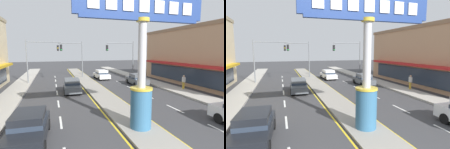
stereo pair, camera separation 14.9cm
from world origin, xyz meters
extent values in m
cube|color=gray|center=(0.00, 18.00, 0.07)|extent=(2.32, 52.00, 0.14)
cube|color=#ADA89E|center=(-8.95, 16.00, 0.09)|extent=(2.39, 60.00, 0.18)
cube|color=#ADA89E|center=(8.95, 16.00, 0.09)|extent=(2.39, 60.00, 0.18)
cube|color=silver|center=(-4.46, 9.20, 0.00)|extent=(0.14, 2.20, 0.01)
cube|color=silver|center=(-4.46, 13.60, 0.00)|extent=(0.14, 2.20, 0.01)
cube|color=silver|center=(-4.46, 18.00, 0.00)|extent=(0.14, 2.20, 0.01)
cube|color=silver|center=(-4.46, 22.40, 0.00)|extent=(0.14, 2.20, 0.01)
cube|color=silver|center=(-4.46, 26.80, 0.00)|extent=(0.14, 2.20, 0.01)
cube|color=silver|center=(-4.46, 31.20, 0.00)|extent=(0.14, 2.20, 0.01)
cube|color=silver|center=(4.46, 4.80, 0.00)|extent=(0.14, 2.20, 0.01)
cube|color=silver|center=(4.46, 9.20, 0.00)|extent=(0.14, 2.20, 0.01)
cube|color=silver|center=(4.46, 13.60, 0.00)|extent=(0.14, 2.20, 0.01)
cube|color=silver|center=(4.46, 18.00, 0.00)|extent=(0.14, 2.20, 0.01)
cube|color=silver|center=(4.46, 22.40, 0.00)|extent=(0.14, 2.20, 0.01)
cube|color=silver|center=(4.46, 26.80, 0.00)|extent=(0.14, 2.20, 0.01)
cube|color=silver|center=(4.46, 31.20, 0.00)|extent=(0.14, 2.20, 0.01)
cube|color=yellow|center=(-1.34, 18.00, 0.00)|extent=(0.12, 52.00, 0.01)
cube|color=yellow|center=(1.34, 18.00, 0.00)|extent=(0.12, 52.00, 0.01)
cylinder|color=#33668C|center=(0.00, 6.54, 1.29)|extent=(1.23, 1.23, 2.30)
cylinder|color=gold|center=(0.00, 6.54, 2.50)|extent=(1.29, 1.29, 0.12)
cylinder|color=#B7B7BC|center=(0.00, 6.54, 4.45)|extent=(0.46, 0.46, 4.02)
cylinder|color=gold|center=(0.00, 6.54, 6.36)|extent=(0.74, 0.74, 0.20)
cube|color=navy|center=(0.00, 6.54, 7.08)|extent=(7.69, 0.24, 1.24)
cube|color=navy|center=(0.00, 6.54, 6.38)|extent=(7.07, 0.29, 0.16)
cube|color=white|center=(-2.80, 6.39, 7.08)|extent=(0.60, 0.06, 0.68)
cube|color=white|center=(-1.87, 6.39, 7.08)|extent=(0.60, 0.06, 0.68)
cube|color=white|center=(-0.93, 6.39, 7.08)|extent=(0.60, 0.06, 0.68)
cube|color=white|center=(0.00, 6.39, 7.08)|extent=(0.60, 0.06, 0.68)
cube|color=white|center=(0.93, 6.39, 7.08)|extent=(0.60, 0.06, 0.68)
cube|color=white|center=(1.87, 6.39, 7.08)|extent=(0.60, 0.06, 0.68)
cube|color=white|center=(2.80, 6.39, 7.08)|extent=(0.60, 0.06, 0.68)
cube|color=tan|center=(15.57, 16.64, 3.72)|extent=(7.71, 20.82, 7.45)
cube|color=#89674C|center=(15.57, 16.64, 7.67)|extent=(7.86, 21.24, 0.45)
cube|color=#B21E1E|center=(11.26, 16.64, 2.89)|extent=(0.90, 17.70, 0.30)
cube|color=#283342|center=(11.67, 16.64, 1.50)|extent=(0.08, 17.07, 2.00)
cylinder|color=slate|center=(-8.16, 24.98, 3.10)|extent=(0.16, 0.16, 6.20)
cylinder|color=slate|center=(-5.85, 24.98, 5.90)|extent=(4.62, 0.12, 0.12)
cube|color=black|center=(-3.54, 24.82, 5.09)|extent=(0.32, 0.24, 0.92)
sphere|color=black|center=(-3.54, 24.68, 5.39)|extent=(0.17, 0.17, 0.17)
sphere|color=black|center=(-3.54, 24.68, 5.09)|extent=(0.17, 0.17, 0.17)
sphere|color=#19D83F|center=(-3.54, 24.68, 4.79)|extent=(0.17, 0.17, 0.17)
cylinder|color=slate|center=(8.16, 25.35, 3.10)|extent=(0.16, 0.16, 6.20)
cylinder|color=slate|center=(5.85, 25.35, 5.90)|extent=(4.62, 0.12, 0.12)
cube|color=black|center=(3.54, 25.19, 5.09)|extent=(0.32, 0.24, 0.92)
sphere|color=black|center=(3.54, 25.05, 5.39)|extent=(0.17, 0.17, 0.17)
sphere|color=black|center=(3.54, 25.05, 5.09)|extent=(0.17, 0.17, 0.17)
sphere|color=#19D83F|center=(3.54, 25.05, 4.79)|extent=(0.17, 0.17, 0.17)
cylinder|color=slate|center=(0.09, 28.57, 3.10)|extent=(0.16, 0.16, 6.20)
cylinder|color=slate|center=(-1.89, 28.57, 5.90)|extent=(3.96, 0.12, 0.12)
cube|color=black|center=(-3.87, 28.41, 5.09)|extent=(0.32, 0.24, 0.92)
sphere|color=black|center=(-3.87, 28.27, 5.39)|extent=(0.17, 0.17, 0.17)
sphere|color=yellow|center=(-3.87, 28.27, 5.09)|extent=(0.17, 0.17, 0.17)
sphere|color=black|center=(-3.87, 28.27, 4.79)|extent=(0.17, 0.17, 0.17)
cube|color=#4C5156|center=(-2.81, 17.73, 0.60)|extent=(1.94, 4.37, 0.66)
cube|color=#4C5156|center=(-2.80, 17.90, 1.23)|extent=(1.64, 2.21, 0.60)
cube|color=#283342|center=(-2.80, 17.90, 1.05)|extent=(1.67, 2.24, 0.24)
cylinder|color=black|center=(-2.06, 16.36, 0.31)|extent=(0.25, 0.63, 0.62)
cylinder|color=black|center=(-3.68, 16.43, 0.31)|extent=(0.25, 0.63, 0.62)
cylinder|color=black|center=(-1.95, 19.02, 0.31)|extent=(0.25, 0.63, 0.62)
cylinder|color=black|center=(-3.56, 19.09, 0.31)|extent=(0.25, 0.63, 0.62)
cube|color=#4C5156|center=(6.11, 19.61, 0.60)|extent=(1.98, 4.38, 0.66)
cube|color=#4C5156|center=(6.10, 19.44, 1.23)|extent=(1.66, 2.23, 0.60)
cube|color=#283342|center=(6.10, 19.44, 1.05)|extent=(1.69, 2.25, 0.24)
cylinder|color=black|center=(5.37, 20.98, 0.31)|extent=(0.25, 0.63, 0.62)
cylinder|color=black|center=(6.99, 20.90, 0.31)|extent=(0.25, 0.63, 0.62)
cylinder|color=black|center=(5.23, 18.32, 0.31)|extent=(0.25, 0.63, 0.62)
cylinder|color=black|center=(6.85, 18.24, 0.31)|extent=(0.25, 0.63, 0.62)
cube|color=black|center=(-6.11, 7.00, 0.60)|extent=(2.00, 4.39, 0.66)
cube|color=black|center=(-6.10, 7.17, 1.23)|extent=(1.67, 2.23, 0.60)
cube|color=#283342|center=(-6.10, 7.17, 1.05)|extent=(1.70, 2.26, 0.24)
cylinder|color=black|center=(-5.38, 5.62, 0.31)|extent=(0.25, 0.63, 0.62)
cylinder|color=black|center=(-5.23, 8.28, 0.31)|extent=(0.25, 0.63, 0.62)
cylinder|color=black|center=(-6.85, 8.37, 0.31)|extent=(0.25, 0.63, 0.62)
cylinder|color=black|center=(5.23, 5.79, 0.34)|extent=(0.22, 0.68, 0.68)
cube|color=white|center=(2.81, 26.06, 0.60)|extent=(1.90, 4.36, 0.66)
cube|color=white|center=(2.82, 25.89, 1.23)|extent=(1.62, 2.20, 0.60)
cube|color=#283342|center=(2.82, 25.89, 1.05)|extent=(1.66, 2.22, 0.24)
cylinder|color=black|center=(1.96, 27.37, 0.31)|extent=(0.24, 0.63, 0.62)
cylinder|color=black|center=(3.58, 27.42, 0.31)|extent=(0.24, 0.63, 0.62)
cylinder|color=black|center=(2.05, 24.70, 0.31)|extent=(0.24, 0.63, 0.62)
cylinder|color=black|center=(3.66, 24.76, 0.31)|extent=(0.24, 0.63, 0.62)
cylinder|color=gold|center=(9.66, 14.58, 0.60)|extent=(0.14, 0.14, 0.83)
cylinder|color=gold|center=(9.80, 14.58, 0.60)|extent=(0.14, 0.14, 0.83)
cube|color=#B7B2AD|center=(9.73, 14.58, 1.31)|extent=(0.25, 0.42, 0.60)
sphere|color=tan|center=(9.73, 14.58, 1.72)|extent=(0.22, 0.22, 0.22)
camera|label=1|loc=(-4.83, -2.69, 4.67)|focal=29.08mm
camera|label=2|loc=(-4.69, -2.73, 4.67)|focal=29.08mm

